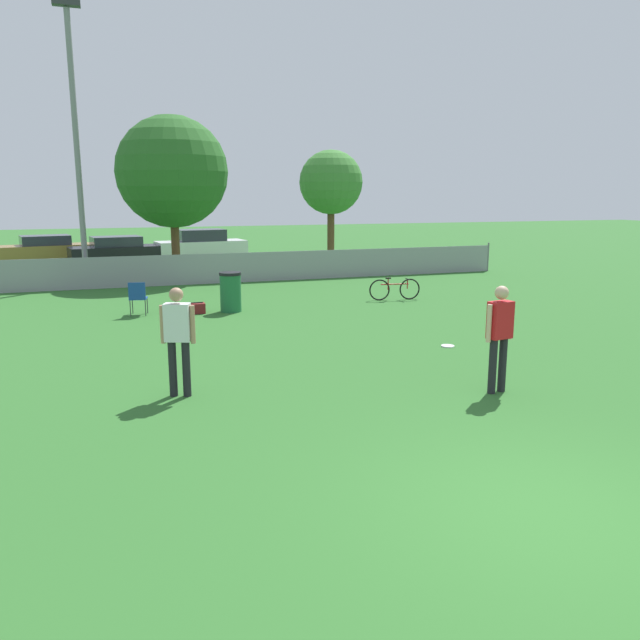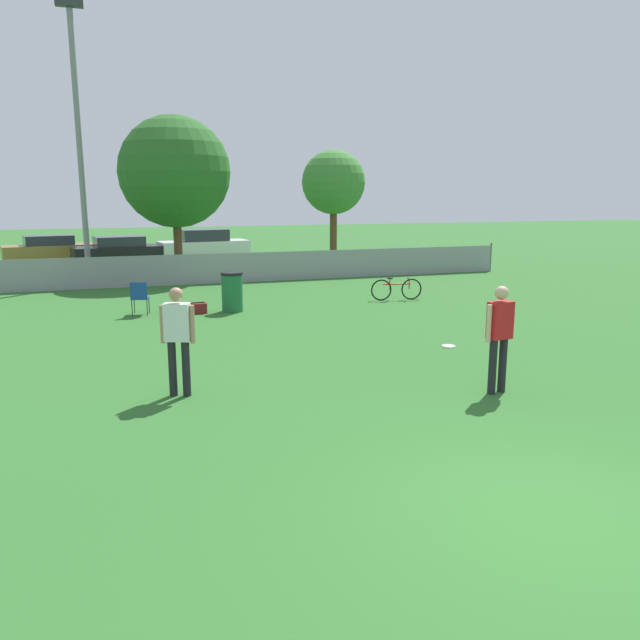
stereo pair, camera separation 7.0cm
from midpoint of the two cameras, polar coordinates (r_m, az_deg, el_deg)
name	(u,v)px [view 2 (the right image)]	position (r m, az deg, el deg)	size (l,w,h in m)	color
ground_plane	(546,514)	(7.09, 20.23, -16.32)	(120.00, 120.00, 0.00)	#2D6628
fence_backline	(226,268)	(23.32, -8.48, 4.72)	(22.76, 0.07, 1.21)	gray
light_pole	(78,124)	(24.14, -21.18, 16.38)	(0.90, 0.36, 9.67)	gray
tree_near_pole	(175,172)	(24.89, -13.06, 13.03)	(4.21, 4.21, 6.16)	brown
tree_far_right	(334,183)	(28.33, 1.32, 12.42)	(2.82, 2.82, 5.16)	brown
player_receiver_white	(178,333)	(10.19, -12.69, -1.20)	(0.53, 0.35, 1.78)	black
player_defender_red	(500,331)	(10.53, 16.28, -0.98)	(0.55, 0.29, 1.78)	black
frisbee_disc	(449,346)	(13.70, 11.82, -2.35)	(0.29, 0.29, 0.03)	white
folding_chair_sideline	(140,296)	(17.52, -16.06, 2.13)	(0.52, 0.52, 0.91)	#333338
bicycle_sideline	(397,289)	(19.44, 7.11, 2.81)	(1.62, 0.44, 0.71)	black
trash_bin	(232,292)	(17.54, -7.93, 2.57)	(0.61, 0.61, 1.11)	#1E6638
gear_bag_sideline	(195,308)	(17.51, -11.25, 1.07)	(0.62, 0.34, 0.31)	maroon
parked_car_tan	(49,249)	(32.99, -23.45, 6.01)	(4.43, 2.50, 1.29)	black
parked_car_dark	(120,250)	(31.07, -17.78, 6.11)	(4.43, 2.37, 1.29)	black
parked_car_white	(204,245)	(31.93, -10.51, 6.74)	(4.54, 2.22, 1.52)	black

